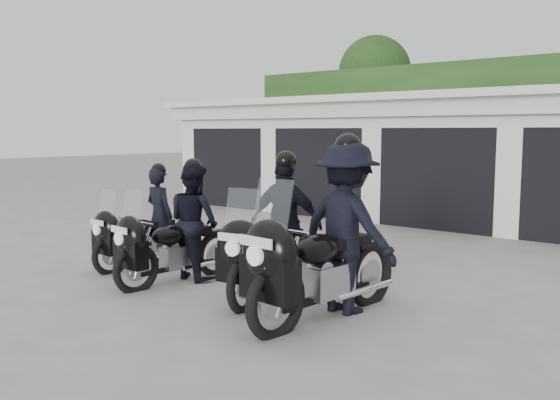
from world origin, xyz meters
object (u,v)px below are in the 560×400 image
Objects in this scene: police_bike_a at (146,225)px; police_bike_d at (336,237)px; police_bike_b at (184,228)px; police_bike_c at (279,232)px.

police_bike_d is (3.73, -0.21, 0.26)m from police_bike_a.
police_bike_d is at bearing 5.97° from police_bike_b.
police_bike_b is (1.15, -0.24, 0.09)m from police_bike_a.
police_bike_a is 0.93× the size of police_bike_b.
police_bike_d is (2.58, 0.03, 0.17)m from police_bike_b.
police_bike_d reaches higher than police_bike_b.
police_bike_b is at bearing -8.68° from police_bike_a.
police_bike_c is 1.16m from police_bike_d.
police_bike_a is 3.74m from police_bike_d.
police_bike_d is at bearing -0.32° from police_bike_a.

